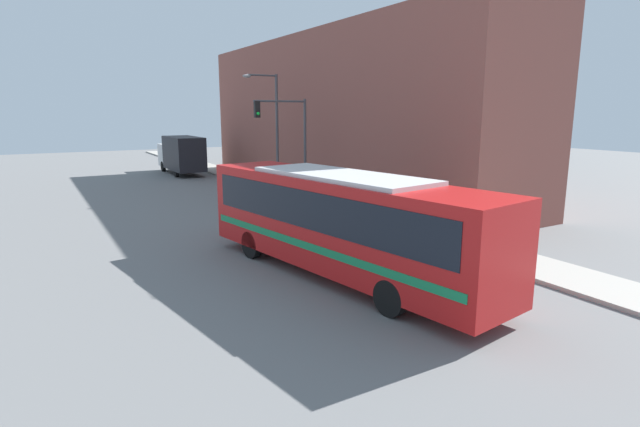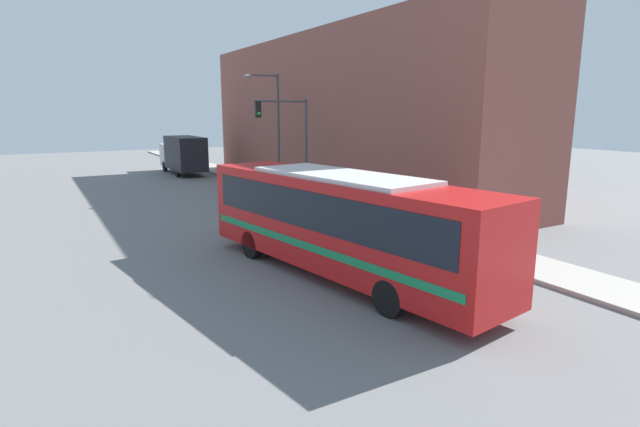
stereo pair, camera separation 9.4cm
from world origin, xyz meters
TOP-DOWN VIEW (x-y plane):
  - ground_plane at (0.00, 0.00)m, footprint 120.00×120.00m
  - sidewalk at (5.71, 20.00)m, footprint 2.42×70.00m
  - building_facade at (9.92, 16.57)m, footprint 6.00×31.14m
  - city_bus at (-0.49, -0.15)m, footprint 4.26×12.00m
  - delivery_truck at (2.43, 29.66)m, footprint 2.27×7.59m
  - fire_hydrant at (5.10, 2.73)m, footprint 0.27×0.36m
  - traffic_light_pole at (4.19, 12.70)m, footprint 3.28×0.35m
  - parking_meter at (5.10, 10.80)m, footprint 0.14×0.14m
  - street_lamp at (5.06, 16.69)m, footprint 2.38×0.28m

SIDE VIEW (x-z plane):
  - ground_plane at x=0.00m, z-range 0.00..0.00m
  - sidewalk at x=5.71m, z-range 0.00..0.14m
  - fire_hydrant at x=5.10m, z-range 0.13..0.90m
  - parking_meter at x=5.10m, z-range 0.36..1.57m
  - delivery_truck at x=2.43m, z-range 0.13..3.33m
  - city_bus at x=-0.49m, z-range 0.26..3.65m
  - traffic_light_pole at x=4.19m, z-range 1.19..7.04m
  - street_lamp at x=5.06m, z-range 0.80..8.28m
  - building_facade at x=9.92m, z-range 0.00..10.30m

